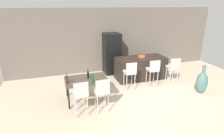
# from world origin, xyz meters

# --- Properties ---
(ground_plane) EXTENTS (10.00, 10.00, 0.00)m
(ground_plane) POSITION_xyz_m (0.00, 0.00, 0.00)
(ground_plane) COLOR beige
(back_wall) EXTENTS (10.00, 0.12, 2.90)m
(back_wall) POSITION_xyz_m (0.00, 2.60, 1.45)
(back_wall) COLOR #665B51
(back_wall) RESTS_ON ground_plane
(kitchen_island) EXTENTS (2.09, 0.92, 0.92)m
(kitchen_island) POSITION_xyz_m (0.57, 1.18, 0.46)
(kitchen_island) COLOR black
(kitchen_island) RESTS_ON ground_plane
(bar_chair_left) EXTENTS (0.41, 0.41, 1.05)m
(bar_chair_left) POSITION_xyz_m (-0.26, 0.34, 0.70)
(bar_chair_left) COLOR beige
(bar_chair_left) RESTS_ON ground_plane
(bar_chair_middle) EXTENTS (0.42, 0.42, 1.05)m
(bar_chair_middle) POSITION_xyz_m (0.69, 0.34, 0.70)
(bar_chair_middle) COLOR beige
(bar_chair_middle) RESTS_ON ground_plane
(bar_chair_right) EXTENTS (0.43, 0.43, 1.05)m
(bar_chair_right) POSITION_xyz_m (1.59, 0.34, 0.70)
(bar_chair_right) COLOR beige
(bar_chair_right) RESTS_ON ground_plane
(dining_table) EXTENTS (1.36, 0.96, 0.74)m
(dining_table) POSITION_xyz_m (-1.95, 0.00, 0.68)
(dining_table) COLOR #4C4238
(dining_table) RESTS_ON ground_plane
(dining_chair_near) EXTENTS (0.42, 0.42, 1.05)m
(dining_chair_near) POSITION_xyz_m (-2.25, -0.84, 0.70)
(dining_chair_near) COLOR beige
(dining_chair_near) RESTS_ON ground_plane
(dining_chair_far) EXTENTS (0.40, 0.40, 1.05)m
(dining_chair_far) POSITION_xyz_m (-1.64, -0.84, 0.70)
(dining_chair_far) COLOR beige
(dining_chair_far) RESTS_ON ground_plane
(wine_bottle_end) EXTENTS (0.06, 0.06, 0.33)m
(wine_bottle_end) POSITION_xyz_m (-1.88, 0.03, 0.87)
(wine_bottle_end) COLOR black
(wine_bottle_end) RESTS_ON dining_table
(wine_bottle_middle) EXTENTS (0.07, 0.07, 0.32)m
(wine_bottle_middle) POSITION_xyz_m (-1.81, -0.38, 0.86)
(wine_bottle_middle) COLOR #194723
(wine_bottle_middle) RESTS_ON dining_table
(wine_bottle_right) EXTENTS (0.07, 0.07, 0.35)m
(wine_bottle_right) POSITION_xyz_m (-2.56, -0.18, 0.87)
(wine_bottle_right) COLOR #471E19
(wine_bottle_right) RESTS_ON dining_table
(wine_glass_left) EXTENTS (0.07, 0.07, 0.17)m
(wine_glass_left) POSITION_xyz_m (-1.76, -0.26, 0.86)
(wine_glass_left) COLOR silver
(wine_glass_left) RESTS_ON dining_table
(refrigerator) EXTENTS (0.72, 0.68, 1.84)m
(refrigerator) POSITION_xyz_m (-0.40, 2.16, 0.92)
(refrigerator) COLOR black
(refrigerator) RESTS_ON ground_plane
(fruit_bowl) EXTENTS (0.29, 0.29, 0.07)m
(fruit_bowl) POSITION_xyz_m (0.62, 1.22, 0.96)
(fruit_bowl) COLOR #C6512D
(fruit_bowl) RESTS_ON kitchen_island
(floor_vase) EXTENTS (0.39, 0.39, 1.04)m
(floor_vase) POSITION_xyz_m (2.04, -0.74, 0.41)
(floor_vase) COLOR #47706B
(floor_vase) RESTS_ON ground_plane
(potted_plant) EXTENTS (0.36, 0.36, 0.56)m
(potted_plant) POSITION_xyz_m (2.36, 2.15, 0.32)
(potted_plant) COLOR beige
(potted_plant) RESTS_ON ground_plane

